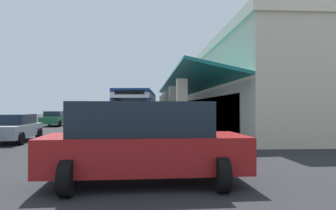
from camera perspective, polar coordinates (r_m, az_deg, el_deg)
name	(u,v)px	position (r m, az deg, el deg)	size (l,w,h in m)	color
ground	(226,128)	(28.84, 10.37, -4.11)	(120.00, 120.00, 0.00)	#262628
curb_strip	(168,127)	(28.60, -0.05, -4.03)	(35.86, 0.50, 0.12)	#9E998E
plaza_building	(272,91)	(30.74, 18.18, 2.36)	(30.18, 16.93, 6.67)	beige
transit_bus	(138,107)	(26.08, -5.51, -0.43)	(11.34, 3.26, 3.34)	navy
parked_sedan_silver	(13,128)	(18.89, -26.04, -3.71)	(4.47, 2.14, 1.47)	#B2B5BA
parked_suv_red	(144,141)	(7.70, -4.41, -6.55)	(2.83, 4.87, 1.97)	maroon
parked_sedan_green	(55,118)	(33.72, -19.74, -2.28)	(4.44, 2.09, 1.47)	#195933
pedestrian	(153,123)	(18.69, -2.76, -3.32)	(0.43, 0.63, 1.62)	#38383D
potted_palm	(177,118)	(32.84, 1.59, -2.39)	(1.69, 1.85, 3.00)	brown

